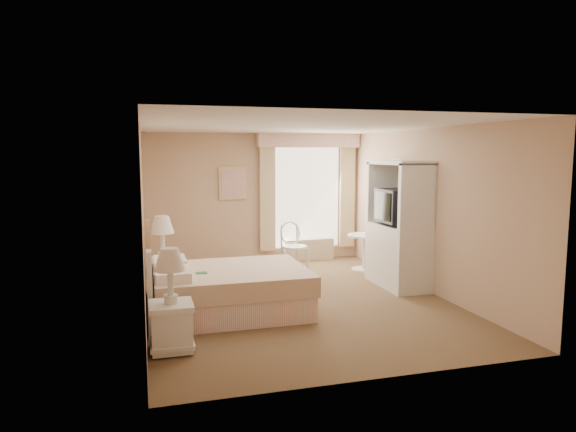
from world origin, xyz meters
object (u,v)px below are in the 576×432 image
object	(u,v)px
nightstand_near	(171,313)
armoire	(399,235)
bed	(222,288)
round_table	(365,246)
cafe_chair	(293,243)
nightstand_far	(163,267)

from	to	relation	value
nightstand_near	armoire	xyz separation A→B (m)	(3.65, 1.84, 0.41)
bed	round_table	size ratio (longest dim) A/B	3.17
nightstand_near	cafe_chair	world-z (taller)	nightstand_near
armoire	cafe_chair	bearing A→B (deg)	133.55
nightstand_far	armoire	world-z (taller)	armoire
bed	round_table	bearing A→B (deg)	32.38
cafe_chair	armoire	xyz separation A→B (m)	(1.35, -1.42, 0.31)
bed	nightstand_near	world-z (taller)	bed
bed	armoire	xyz separation A→B (m)	(2.94, 0.66, 0.50)
bed	armoire	bearing A→B (deg)	12.63
bed	nightstand_far	distance (m)	1.27
nightstand_far	round_table	distance (m)	3.67
nightstand_far	armoire	xyz separation A→B (m)	(3.65, -0.38, 0.38)
bed	nightstand_far	world-z (taller)	bed
nightstand_far	armoire	distance (m)	3.69
nightstand_near	round_table	size ratio (longest dim) A/B	1.69
cafe_chair	nightstand_far	bearing A→B (deg)	-174.34
round_table	armoire	distance (m)	1.23
round_table	armoire	bearing A→B (deg)	-86.89
bed	round_table	xyz separation A→B (m)	(2.87, 1.82, 0.10)
bed	nightstand_far	size ratio (longest dim) A/B	1.75
nightstand_near	nightstand_far	size ratio (longest dim) A/B	0.93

